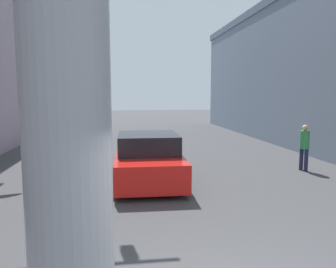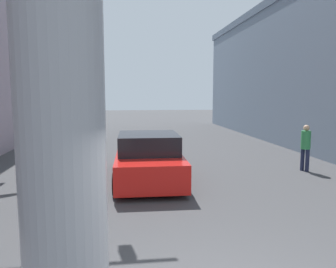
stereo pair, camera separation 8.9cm
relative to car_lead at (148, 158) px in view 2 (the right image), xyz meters
name	(u,v)px [view 2 (the right image)]	position (x,y,z in m)	size (l,w,h in m)	color
ground_plane	(155,161)	(0.50, 2.95, -0.70)	(91.72, 91.72, 0.00)	#424244
car_lead	(148,158)	(0.00, 0.00, 0.00)	(2.22, 5.09, 1.56)	black
pedestrian_mid_right	(306,144)	(5.81, 0.44, 0.29)	(0.46, 0.46, 1.71)	#1E233F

